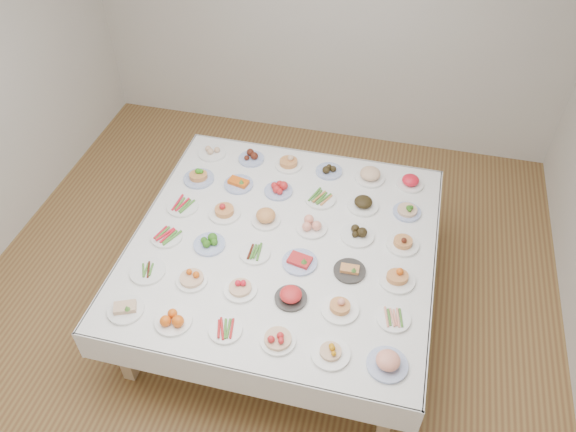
% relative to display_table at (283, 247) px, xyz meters
% --- Properties ---
extents(room_envelope, '(5.02, 5.02, 2.81)m').
position_rel_display_table_xyz_m(room_envelope, '(-0.19, 0.02, 1.15)').
color(room_envelope, olive).
rests_on(room_envelope, ground).
extents(display_table, '(2.31, 2.31, 0.75)m').
position_rel_display_table_xyz_m(display_table, '(0.00, 0.00, 0.00)').
color(display_table, white).
rests_on(display_table, ground).
extents(dish_0, '(0.25, 0.25, 0.10)m').
position_rel_display_table_xyz_m(dish_0, '(-0.88, -0.89, 0.11)').
color(dish_0, white).
rests_on(dish_0, display_table).
extents(dish_1, '(0.25, 0.25, 0.12)m').
position_rel_display_table_xyz_m(dish_1, '(-0.53, -0.90, 0.12)').
color(dish_1, white).
rests_on(dish_1, display_table).
extents(dish_2, '(0.22, 0.22, 0.05)m').
position_rel_display_table_xyz_m(dish_2, '(-0.17, -0.88, 0.08)').
color(dish_2, white).
rests_on(dish_2, display_table).
extents(dish_3, '(0.24, 0.24, 0.13)m').
position_rel_display_table_xyz_m(dish_3, '(0.19, -0.88, 0.13)').
color(dish_3, white).
rests_on(dish_3, display_table).
extents(dish_4, '(0.25, 0.25, 0.13)m').
position_rel_display_table_xyz_m(dish_4, '(0.54, -0.89, 0.13)').
color(dish_4, white).
rests_on(dish_4, display_table).
extents(dish_5, '(0.27, 0.27, 0.15)m').
position_rel_display_table_xyz_m(dish_5, '(0.90, -0.89, 0.13)').
color(dish_5, '#4C66B2').
rests_on(dish_5, display_table).
extents(dish_6, '(0.26, 0.26, 0.05)m').
position_rel_display_table_xyz_m(dish_6, '(-0.88, -0.54, 0.08)').
color(dish_6, white).
rests_on(dish_6, display_table).
extents(dish_7, '(0.22, 0.22, 0.13)m').
position_rel_display_table_xyz_m(dish_7, '(-0.54, -0.54, 0.13)').
color(dish_7, white).
rests_on(dish_7, display_table).
extents(dish_8, '(0.23, 0.23, 0.12)m').
position_rel_display_table_xyz_m(dish_8, '(-0.18, -0.54, 0.12)').
color(dish_8, white).
rests_on(dish_8, display_table).
extents(dish_9, '(0.22, 0.22, 0.11)m').
position_rel_display_table_xyz_m(dish_9, '(0.19, -0.53, 0.11)').
color(dish_9, '#2D2A28').
rests_on(dish_9, display_table).
extents(dish_10, '(0.26, 0.26, 0.15)m').
position_rel_display_table_xyz_m(dish_10, '(0.53, -0.54, 0.13)').
color(dish_10, white).
rests_on(dish_10, display_table).
extents(dish_11, '(0.23, 0.23, 0.05)m').
position_rel_display_table_xyz_m(dish_11, '(0.90, -0.53, 0.08)').
color(dish_11, white).
rests_on(dish_11, display_table).
extents(dish_12, '(0.24, 0.24, 0.06)m').
position_rel_display_table_xyz_m(dish_12, '(-0.88, -0.18, 0.09)').
color(dish_12, white).
rests_on(dish_12, display_table).
extents(dish_13, '(0.24, 0.24, 0.11)m').
position_rel_display_table_xyz_m(dish_13, '(-0.53, -0.18, 0.11)').
color(dish_13, '#4C66B2').
rests_on(dish_13, display_table).
extents(dish_14, '(0.23, 0.23, 0.05)m').
position_rel_display_table_xyz_m(dish_14, '(-0.17, -0.18, 0.09)').
color(dish_14, white).
rests_on(dish_14, display_table).
extents(dish_15, '(0.26, 0.26, 0.12)m').
position_rel_display_table_xyz_m(dish_15, '(0.17, -0.19, 0.11)').
color(dish_15, '#4C66B2').
rests_on(dish_15, display_table).
extents(dish_16, '(0.23, 0.23, 0.09)m').
position_rel_display_table_xyz_m(dish_16, '(0.54, -0.18, 0.10)').
color(dish_16, '#2D2A28').
rests_on(dish_16, display_table).
extents(dish_17, '(0.26, 0.26, 0.15)m').
position_rel_display_table_xyz_m(dish_17, '(0.89, -0.18, 0.14)').
color(dish_17, white).
rests_on(dish_17, display_table).
extents(dish_18, '(0.25, 0.25, 0.06)m').
position_rel_display_table_xyz_m(dish_18, '(-0.89, 0.17, 0.09)').
color(dish_18, white).
rests_on(dish_18, display_table).
extents(dish_19, '(0.25, 0.25, 0.14)m').
position_rel_display_table_xyz_m(dish_19, '(-0.53, 0.18, 0.13)').
color(dish_19, white).
rests_on(dish_19, display_table).
extents(dish_20, '(0.23, 0.23, 0.14)m').
position_rel_display_table_xyz_m(dish_20, '(-0.19, 0.18, 0.13)').
color(dish_20, white).
rests_on(dish_20, display_table).
extents(dish_21, '(0.24, 0.24, 0.11)m').
position_rel_display_table_xyz_m(dish_21, '(0.18, 0.18, 0.11)').
color(dish_21, white).
rests_on(dish_21, display_table).
extents(dish_22, '(0.26, 0.26, 0.11)m').
position_rel_display_table_xyz_m(dish_22, '(0.54, 0.19, 0.11)').
color(dish_22, white).
rests_on(dish_22, display_table).
extents(dish_23, '(0.24, 0.24, 0.13)m').
position_rel_display_table_xyz_m(dish_23, '(0.89, 0.17, 0.12)').
color(dish_23, white).
rests_on(dish_23, display_table).
extents(dish_24, '(0.26, 0.26, 0.13)m').
position_rel_display_table_xyz_m(dish_24, '(-0.88, 0.53, 0.12)').
color(dish_24, '#4C66B2').
rests_on(dish_24, display_table).
extents(dish_25, '(0.24, 0.24, 0.10)m').
position_rel_display_table_xyz_m(dish_25, '(-0.53, 0.54, 0.11)').
color(dish_25, '#4C66B2').
rests_on(dish_25, display_table).
extents(dish_26, '(0.24, 0.24, 0.11)m').
position_rel_display_table_xyz_m(dish_26, '(-0.18, 0.54, 0.12)').
color(dish_26, '#4C66B2').
rests_on(dish_26, display_table).
extents(dish_27, '(0.25, 0.25, 0.06)m').
position_rel_display_table_xyz_m(dish_27, '(0.18, 0.53, 0.09)').
color(dish_27, white).
rests_on(dish_27, display_table).
extents(dish_28, '(0.25, 0.25, 0.13)m').
position_rel_display_table_xyz_m(dish_28, '(0.54, 0.53, 0.12)').
color(dish_28, white).
rests_on(dish_28, display_table).
extents(dish_29, '(0.22, 0.22, 0.12)m').
position_rel_display_table_xyz_m(dish_29, '(0.89, 0.54, 0.12)').
color(dish_29, '#4C66B2').
rests_on(dish_29, display_table).
extents(dish_30, '(0.25, 0.25, 0.09)m').
position_rel_display_table_xyz_m(dish_30, '(-0.89, 0.90, 0.10)').
color(dish_30, white).
rests_on(dish_30, display_table).
extents(dish_31, '(0.22, 0.22, 0.09)m').
position_rel_display_table_xyz_m(dish_31, '(-0.52, 0.90, 0.10)').
color(dish_31, '#4C66B2').
rests_on(dish_31, display_table).
extents(dish_32, '(0.24, 0.24, 0.12)m').
position_rel_display_table_xyz_m(dish_32, '(-0.18, 0.90, 0.12)').
color(dish_32, white).
rests_on(dish_32, display_table).
extents(dish_33, '(0.23, 0.23, 0.09)m').
position_rel_display_table_xyz_m(dish_33, '(0.18, 0.90, 0.10)').
color(dish_33, '#4C66B2').
rests_on(dish_33, display_table).
extents(dish_34, '(0.28, 0.28, 0.15)m').
position_rel_display_table_xyz_m(dish_34, '(0.54, 0.89, 0.14)').
color(dish_34, white).
rests_on(dish_34, display_table).
extents(dish_35, '(0.22, 0.22, 0.12)m').
position_rel_display_table_xyz_m(dish_35, '(0.88, 0.89, 0.12)').
color(dish_35, white).
rests_on(dish_35, display_table).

